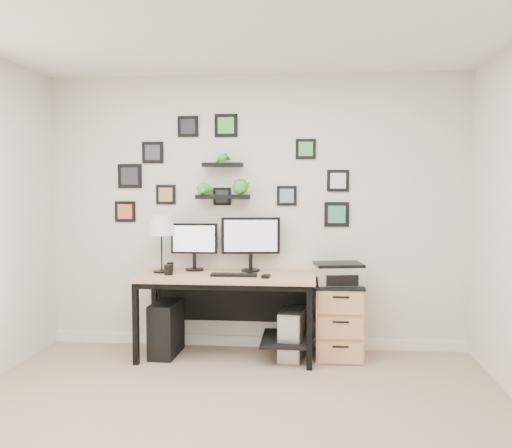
# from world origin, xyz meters

# --- Properties ---
(room) EXTENTS (4.00, 4.00, 4.00)m
(room) POSITION_xyz_m (0.00, 1.98, 0.05)
(room) COLOR tan
(room) RESTS_ON ground
(desk) EXTENTS (1.60, 0.70, 0.75)m
(desk) POSITION_xyz_m (-0.19, 1.67, 0.63)
(desk) COLOR tan
(desk) RESTS_ON ground
(monitor_left) EXTENTS (0.44, 0.18, 0.45)m
(monitor_left) POSITION_xyz_m (-0.57, 1.87, 1.01)
(monitor_left) COLOR black
(monitor_left) RESTS_ON desk
(monitor_right) EXTENTS (0.55, 0.20, 0.51)m
(monitor_right) POSITION_xyz_m (-0.03, 1.87, 1.05)
(monitor_right) COLOR black
(monitor_right) RESTS_ON desk
(keyboard) EXTENTS (0.41, 0.14, 0.02)m
(keyboard) POSITION_xyz_m (-0.15, 1.59, 0.76)
(keyboard) COLOR black
(keyboard) RESTS_ON desk
(mouse) EXTENTS (0.08, 0.11, 0.03)m
(mouse) POSITION_xyz_m (0.14, 1.51, 0.76)
(mouse) COLOR black
(mouse) RESTS_ON desk
(table_lamp) EXTENTS (0.26, 0.26, 0.53)m
(table_lamp) POSITION_xyz_m (-0.85, 1.74, 1.17)
(table_lamp) COLOR black
(table_lamp) RESTS_ON desk
(mug) EXTENTS (0.08, 0.08, 0.09)m
(mug) POSITION_xyz_m (-0.75, 1.60, 0.80)
(mug) COLOR black
(mug) RESTS_ON desk
(pen_cup) EXTENTS (0.06, 0.06, 0.08)m
(pen_cup) POSITION_xyz_m (-0.79, 1.82, 0.79)
(pen_cup) COLOR black
(pen_cup) RESTS_ON desk
(pc_tower_black) EXTENTS (0.24, 0.50, 0.49)m
(pc_tower_black) POSITION_xyz_m (-0.79, 1.64, 0.24)
(pc_tower_black) COLOR black
(pc_tower_black) RESTS_ON ground
(pc_tower_grey) EXTENTS (0.25, 0.47, 0.44)m
(pc_tower_grey) POSITION_xyz_m (0.37, 1.65, 0.22)
(pc_tower_grey) COLOR gray
(pc_tower_grey) RESTS_ON ground
(file_cabinet) EXTENTS (0.43, 0.53, 0.67)m
(file_cabinet) POSITION_xyz_m (0.79, 1.72, 0.34)
(file_cabinet) COLOR tan
(file_cabinet) RESTS_ON ground
(printer) EXTENTS (0.46, 0.39, 0.19)m
(printer) POSITION_xyz_m (0.78, 1.72, 0.77)
(printer) COLOR silver
(printer) RESTS_ON file_cabinet
(wall_decor) EXTENTS (2.26, 0.18, 1.06)m
(wall_decor) POSITION_xyz_m (-0.29, 1.93, 1.65)
(wall_decor) COLOR black
(wall_decor) RESTS_ON ground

